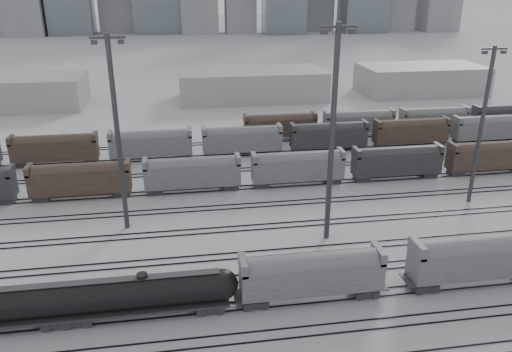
{
  "coord_description": "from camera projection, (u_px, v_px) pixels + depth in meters",
  "views": [
    {
      "loc": [
        -10.59,
        -41.67,
        31.61
      ],
      "look_at": [
        0.3,
        26.85,
        4.0
      ],
      "focal_mm": 35.0,
      "sensor_mm": 36.0,
      "label": 1
    }
  ],
  "objects": [
    {
      "name": "light_mast_b",
      "position": [
        117.0,
        132.0,
        62.86
      ],
      "size": [
        4.1,
        0.66,
        25.6
      ],
      "color": "#38383B",
      "rests_on": "ground"
    },
    {
      "name": "bg_string_mid",
      "position": [
        329.0,
        137.0,
        97.11
      ],
      "size": [
        151.0,
        3.0,
        5.6
      ],
      "color": "#27272A",
      "rests_on": "ground"
    },
    {
      "name": "light_mast_c",
      "position": [
        332.0,
        132.0,
        60.01
      ],
      "size": [
        4.34,
        0.69,
        27.1
      ],
      "color": "#38383B",
      "rests_on": "ground"
    },
    {
      "name": "ground",
      "position": [
        294.0,
        307.0,
        51.47
      ],
      "size": [
        900.0,
        900.0,
        0.0
      ],
      "primitive_type": "plane",
      "color": "silver",
      "rests_on": "ground"
    },
    {
      "name": "hopper_car_a",
      "position": [
        312.0,
        273.0,
        51.46
      ],
      "size": [
        14.98,
        2.98,
        5.36
      ],
      "color": "#27272A",
      "rests_on": "ground"
    },
    {
      "name": "bg_string_far",
      "position": [
        396.0,
        122.0,
        107.0
      ],
      "size": [
        66.0,
        3.0,
        5.6
      ],
      "color": "#4C3930",
      "rests_on": "ground"
    },
    {
      "name": "tank_car_b",
      "position": [
        144.0,
        293.0,
        49.2
      ],
      "size": [
        18.81,
        3.13,
        4.65
      ],
      "color": "#27272A",
      "rests_on": "ground"
    },
    {
      "name": "bg_string_near",
      "position": [
        298.0,
        169.0,
        80.97
      ],
      "size": [
        151.0,
        3.0,
        5.6
      ],
      "color": "slate",
      "rests_on": "ground"
    },
    {
      "name": "light_mast_d",
      "position": [
        482.0,
        123.0,
        71.3
      ],
      "size": [
        3.71,
        0.59,
        23.17
      ],
      "color": "#38383B",
      "rests_on": "ground"
    },
    {
      "name": "warehouse_right",
      "position": [
        421.0,
        79.0,
        145.92
      ],
      "size": [
        35.0,
        18.0,
        8.0
      ],
      "primitive_type": "cube",
      "color": "#959597",
      "rests_on": "ground"
    },
    {
      "name": "warehouse_mid",
      "position": [
        252.0,
        85.0,
        138.62
      ],
      "size": [
        40.0,
        18.0,
        8.0
      ],
      "primitive_type": "cube",
      "color": "#959597",
      "rests_on": "ground"
    },
    {
      "name": "hopper_car_b",
      "position": [
        481.0,
        256.0,
        54.15
      ],
      "size": [
        15.84,
        3.15,
        5.66
      ],
      "color": "#27272A",
      "rests_on": "ground"
    },
    {
      "name": "tracks",
      "position": [
        265.0,
        228.0,
        67.5
      ],
      "size": [
        220.0,
        71.5,
        0.16
      ],
      "color": "black",
      "rests_on": "ground"
    }
  ]
}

